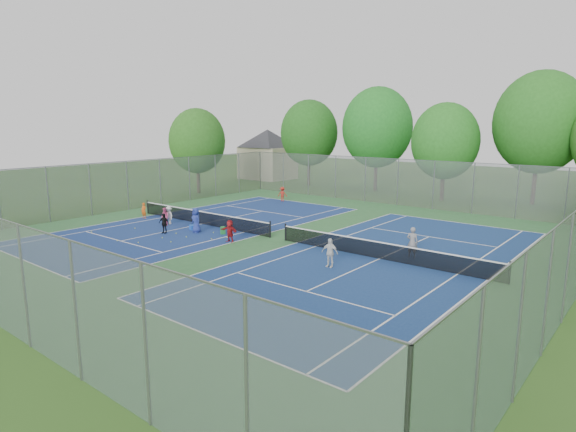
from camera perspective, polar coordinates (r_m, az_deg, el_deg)
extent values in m
plane|color=#2C541A|center=(29.57, -1.22, -2.76)|extent=(120.00, 120.00, 0.00)
cube|color=#306534|center=(29.57, -1.22, -2.75)|extent=(32.00, 32.00, 0.01)
cube|color=navy|center=(34.40, -10.16, -0.94)|extent=(10.97, 23.77, 0.01)
cube|color=navy|center=(25.75, 10.80, -5.01)|extent=(10.97, 23.77, 0.01)
cube|color=black|center=(34.31, -10.18, -0.23)|extent=(12.87, 0.10, 0.91)
cube|color=black|center=(25.63, 10.83, -4.07)|extent=(12.87, 0.10, 0.91)
cube|color=gray|center=(42.51, 12.88, 3.92)|extent=(32.00, 0.10, 4.00)
cube|color=gray|center=(41.24, -18.49, 3.42)|extent=(0.10, 32.00, 4.00)
cube|color=#B7A88C|center=(61.47, -2.43, 6.29)|extent=(6.00, 5.00, 4.00)
pyramid|color=#2D2D33|center=(61.27, -2.46, 10.21)|extent=(11.03, 11.03, 2.20)
cylinder|color=#443326|center=(54.92, 2.48, 5.47)|extent=(0.36, 0.36, 3.50)
ellipsoid|color=#205819|center=(54.68, 2.51, 9.80)|extent=(6.40, 6.40, 7.36)
cylinder|color=#443326|center=(51.44, 10.35, 5.12)|extent=(0.36, 0.36, 3.85)
ellipsoid|color=#1F6B20|center=(51.19, 10.53, 10.28)|extent=(7.20, 7.20, 8.28)
cylinder|color=#443326|center=(46.31, 17.84, 3.70)|extent=(0.36, 0.36, 3.15)
ellipsoid|color=#256B1E|center=(46.02, 18.12, 8.43)|extent=(6.00, 6.00, 6.90)
cylinder|color=#443326|center=(47.14, 27.17, 3.78)|extent=(0.36, 0.36, 4.20)
ellipsoid|color=#24621C|center=(46.89, 27.71, 9.79)|extent=(7.60, 7.60, 8.74)
cylinder|color=#443326|center=(49.60, -10.58, 4.50)|extent=(0.36, 0.36, 3.15)
ellipsoid|color=#285D1B|center=(49.33, -10.73, 8.74)|extent=(5.60, 5.60, 6.44)
cube|color=blue|center=(32.69, -11.20, -1.33)|extent=(0.49, 0.49, 0.34)
cube|color=green|center=(31.04, -7.73, -1.72)|extent=(0.32, 0.32, 0.50)
imported|color=orange|center=(37.37, -16.72, 0.61)|extent=(0.49, 0.38, 1.19)
imported|color=#E1578E|center=(34.35, -14.37, -0.09)|extent=(0.61, 0.48, 1.26)
imported|color=silver|center=(34.72, -13.93, 0.07)|extent=(0.90, 0.61, 1.28)
imported|color=black|center=(31.96, -14.49, -0.85)|extent=(0.83, 0.53, 1.32)
imported|color=navy|center=(31.71, -10.84, -0.51)|extent=(0.87, 0.64, 1.63)
imported|color=maroon|center=(28.90, -6.91, -1.78)|extent=(1.28, 0.45, 1.36)
imported|color=#A92418|center=(43.60, -0.66, 2.60)|extent=(0.98, 0.79, 1.33)
imported|color=gray|center=(26.31, 14.52, -3.02)|extent=(0.66, 0.50, 1.64)
imported|color=silver|center=(23.84, 4.98, -4.36)|extent=(0.91, 0.50, 1.47)
sphere|color=#A7C72E|center=(30.60, -11.96, -2.46)|extent=(0.07, 0.07, 0.07)
sphere|color=#D4EE37|center=(30.74, -19.57, -2.81)|extent=(0.07, 0.07, 0.07)
sphere|color=#CCF138|center=(29.54, -13.70, -3.02)|extent=(0.07, 0.07, 0.07)
sphere|color=gold|center=(29.81, -9.06, -2.72)|extent=(0.07, 0.07, 0.07)
sphere|color=#F1F238|center=(30.05, -7.23, -2.56)|extent=(0.07, 0.07, 0.07)
sphere|color=yellow|center=(29.88, -17.32, -3.05)|extent=(0.07, 0.07, 0.07)
sphere|color=#B6D631|center=(30.70, -14.68, -2.54)|extent=(0.07, 0.07, 0.07)
sphere|color=#C2D932|center=(33.73, -22.27, -1.81)|extent=(0.07, 0.07, 0.07)
sphere|color=#E3ED37|center=(33.97, -17.69, -1.42)|extent=(0.07, 0.07, 0.07)
sphere|color=#C6E535|center=(31.52, -8.83, -1.96)|extent=(0.07, 0.07, 0.07)
sphere|color=#CFDB33|center=(31.70, -13.11, -2.05)|extent=(0.07, 0.07, 0.07)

